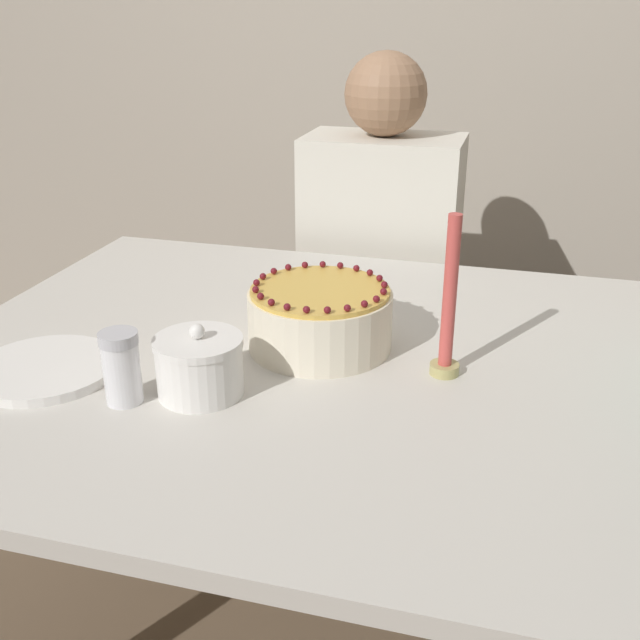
{
  "coord_description": "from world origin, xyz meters",
  "views": [
    {
      "loc": [
        0.36,
        -1.13,
        1.31
      ],
      "look_at": [
        0.04,
        0.04,
        0.79
      ],
      "focal_mm": 42.0,
      "sensor_mm": 36.0,
      "label": 1
    }
  ],
  "objects_px": {
    "sugar_bowl": "(199,366)",
    "candle": "(448,312)",
    "sugar_shaker": "(121,367)",
    "person_man_blue_shirt": "(379,310)",
    "cake": "(320,318)"
  },
  "relations": [
    {
      "from": "sugar_bowl",
      "to": "candle",
      "type": "xyz_separation_m",
      "value": [
        0.36,
        0.17,
        0.06
      ]
    },
    {
      "from": "sugar_bowl",
      "to": "person_man_blue_shirt",
      "type": "xyz_separation_m",
      "value": [
        0.11,
        0.93,
        -0.26
      ]
    },
    {
      "from": "sugar_shaker",
      "to": "person_man_blue_shirt",
      "type": "height_order",
      "value": "person_man_blue_shirt"
    },
    {
      "from": "cake",
      "to": "person_man_blue_shirt",
      "type": "relative_size",
      "value": 0.21
    },
    {
      "from": "person_man_blue_shirt",
      "to": "cake",
      "type": "bearing_deg",
      "value": 92.3
    },
    {
      "from": "sugar_shaker",
      "to": "candle",
      "type": "bearing_deg",
      "value": 25.71
    },
    {
      "from": "candle",
      "to": "person_man_blue_shirt",
      "type": "height_order",
      "value": "person_man_blue_shirt"
    },
    {
      "from": "sugar_bowl",
      "to": "cake",
      "type": "bearing_deg",
      "value": 57.94
    },
    {
      "from": "sugar_bowl",
      "to": "person_man_blue_shirt",
      "type": "height_order",
      "value": "person_man_blue_shirt"
    },
    {
      "from": "sugar_bowl",
      "to": "sugar_shaker",
      "type": "relative_size",
      "value": 1.2
    },
    {
      "from": "cake",
      "to": "candle",
      "type": "relative_size",
      "value": 0.93
    },
    {
      "from": "cake",
      "to": "sugar_bowl",
      "type": "relative_size",
      "value": 1.82
    },
    {
      "from": "sugar_bowl",
      "to": "sugar_shaker",
      "type": "bearing_deg",
      "value": -151.76
    },
    {
      "from": "sugar_bowl",
      "to": "person_man_blue_shirt",
      "type": "distance_m",
      "value": 0.97
    },
    {
      "from": "cake",
      "to": "candle",
      "type": "xyz_separation_m",
      "value": [
        0.23,
        -0.05,
        0.05
      ]
    }
  ]
}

